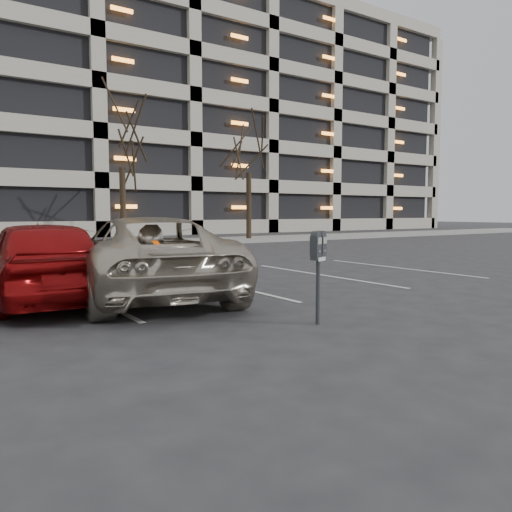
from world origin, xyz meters
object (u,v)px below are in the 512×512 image
object	(u,v)px
tree_d	(249,131)
parking_meter	(318,255)
car_red	(41,261)
tree_c	(121,119)
suv_silver	(146,257)

from	to	relation	value
tree_d	parking_meter	world-z (taller)	tree_d
car_red	tree_c	bearing A→B (deg)	-111.28
suv_silver	car_red	size ratio (longest dim) A/B	1.31
tree_c	parking_meter	xyz separation A→B (m)	(-3.44, -17.70, -4.82)
tree_d	car_red	xyz separation A→B (m)	(-13.23, -13.84, -5.16)
tree_d	car_red	size ratio (longest dim) A/B	1.93
tree_c	tree_d	distance (m)	7.00
parking_meter	suv_silver	xyz separation A→B (m)	(-1.09, 3.46, -0.23)
tree_d	car_red	bearing A→B (deg)	-133.70
car_red	suv_silver	bearing A→B (deg)	169.72
tree_d	suv_silver	size ratio (longest dim) A/B	1.47
suv_silver	car_red	world-z (taller)	suv_silver
suv_silver	tree_d	bearing A→B (deg)	-119.10
tree_d	suv_silver	world-z (taller)	tree_d
tree_c	tree_d	xyz separation A→B (m)	(7.00, 0.00, 0.11)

